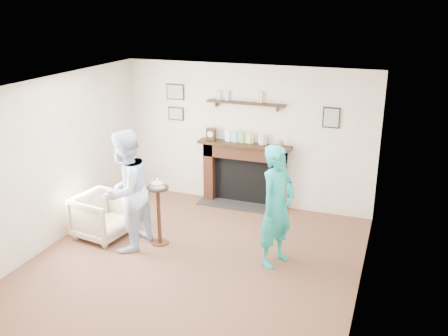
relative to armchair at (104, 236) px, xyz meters
The scene contains 6 objects.
ground 1.71m from the armchair, 13.62° to the right, with size 5.00×5.00×0.00m, color brown.
room_shell 2.34m from the armchair, ahead, with size 4.54×5.02×2.52m.
armchair is the anchor object (origin of this frame).
man 0.58m from the armchair, 17.61° to the right, with size 0.88×0.68×1.81m, color #A1ABCA.
woman 2.73m from the armchair, ahead, with size 0.63×0.41×1.72m, color teal.
pedestal_table 1.14m from the armchair, ahead, with size 0.33×0.33×1.05m.
Camera 1 is at (2.55, -5.58, 3.55)m, focal length 40.00 mm.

